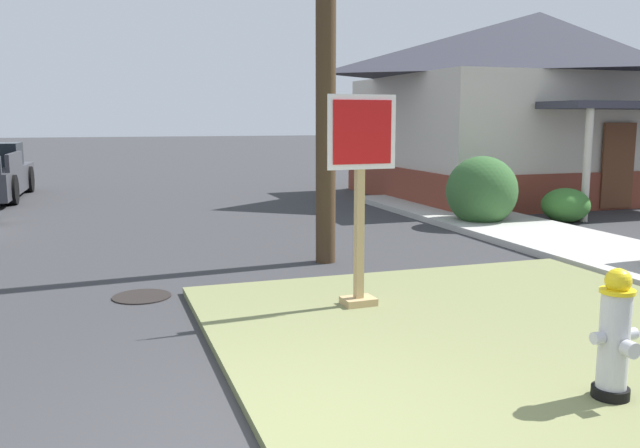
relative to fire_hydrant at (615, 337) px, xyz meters
name	(u,v)px	position (x,y,z in m)	size (l,w,h in m)	color
grass_corner_patch	(497,336)	(0.08, 1.61, -0.51)	(5.41, 5.46, 0.08)	olive
sidewalk_strip	(575,244)	(3.98, 5.25, -0.49)	(2.20, 14.56, 0.12)	#B2AFA8
fire_hydrant	(615,337)	(0.00, 0.00, 0.00)	(0.38, 0.34, 0.99)	black
stop_sign	(360,201)	(-0.85, 2.92, 0.70)	(0.80, 0.30, 2.32)	tan
manhole_cover	(142,297)	(-3.12, 4.34, -0.54)	(0.70, 0.70, 0.02)	black
corner_house	(536,103)	(8.06, 12.05, 2.02)	(9.03, 8.00, 5.01)	brown
shrub_near_porch	(566,205)	(5.69, 7.65, -0.19)	(0.99, 0.99, 0.71)	#39712E
shrub_by_curb	(482,191)	(3.76, 7.80, 0.15)	(1.42, 1.42, 1.41)	#345E2E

